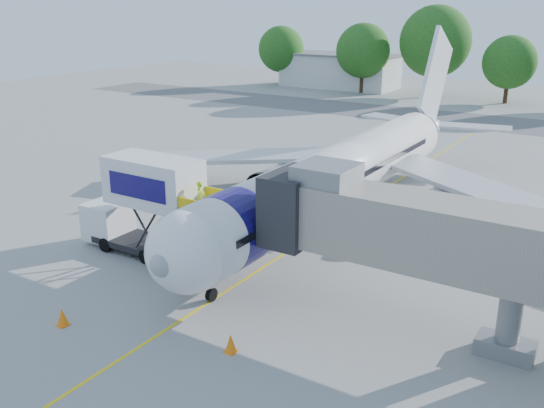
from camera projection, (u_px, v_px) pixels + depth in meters
The scene contains 14 objects.
ground at pixel (311, 237), 35.63m from camera, with size 160.00×160.00×0.00m, color gray.
guidance_line at pixel (311, 237), 35.63m from camera, with size 0.15×70.00×0.01m, color yellow.
taxiway_strip at pixel (489, 122), 69.24m from camera, with size 120.00×10.00×0.01m, color #59595B.
aircraft at pixel (344, 173), 37.99m from camera, with size 34.17×37.73×11.35m.
jet_bridge at pixel (402, 230), 24.58m from camera, with size 13.90×3.20×6.60m.
catering_hiloader at pixel (146, 206), 32.34m from camera, with size 8.50×2.44×5.50m.
ground_tug at pixel (174, 363), 21.75m from camera, with size 4.32×3.31×1.54m.
safety_cone_a at pixel (231, 344), 23.81m from camera, with size 0.49×0.49×0.78m.
safety_cone_b at pixel (62, 317), 25.76m from camera, with size 0.51×0.51×0.80m.
outbuilding_left at pixel (339, 70), 97.04m from camera, with size 18.40×8.40×5.30m.
tree_a at pixel (281, 49), 98.90m from camera, with size 7.42×7.42×9.46m.
tree_b at pixel (363, 51), 89.84m from camera, with size 8.02×8.02×10.22m.
tree_c at pixel (435, 41), 85.58m from camera, with size 10.04×10.04×12.80m.
tree_d at pixel (510, 62), 80.58m from camera, with size 7.06×7.06×9.00m.
Camera 1 is at (15.85, -29.23, 13.15)m, focal length 40.00 mm.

